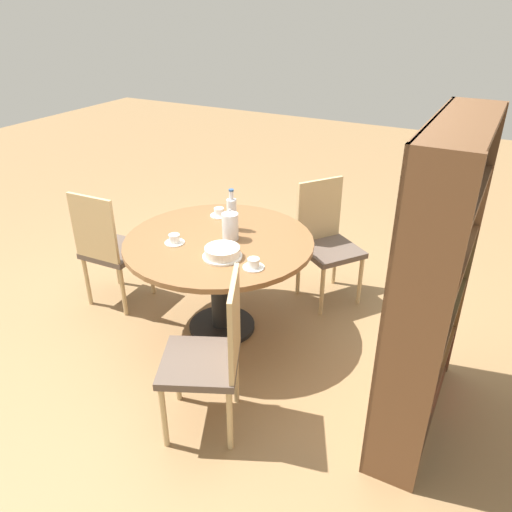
# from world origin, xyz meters

# --- Properties ---
(ground_plane) EXTENTS (14.00, 14.00, 0.00)m
(ground_plane) POSITION_xyz_m (0.00, 0.00, 0.00)
(ground_plane) COLOR #937047
(dining_table) EXTENTS (1.31, 1.31, 0.74)m
(dining_table) POSITION_xyz_m (0.00, 0.00, 0.60)
(dining_table) COLOR black
(dining_table) RESTS_ON ground_plane
(chair_a) EXTENTS (0.44, 0.44, 0.97)m
(chair_a) POSITION_xyz_m (0.10, -0.94, 0.51)
(chair_a) COLOR tan
(chair_a) RESTS_ON ground_plane
(chair_b) EXTENTS (0.56, 0.56, 0.97)m
(chair_b) POSITION_xyz_m (0.83, 0.46, 0.51)
(chair_b) COLOR tan
(chair_b) RESTS_ON ground_plane
(chair_c) EXTENTS (0.59, 0.59, 0.97)m
(chair_c) POSITION_xyz_m (-0.81, 0.50, 0.51)
(chair_c) COLOR tan
(chair_c) RESTS_ON ground_plane
(bookshelf) EXTENTS (1.08, 0.28, 1.76)m
(bookshelf) POSITION_xyz_m (0.23, 1.43, 0.85)
(bookshelf) COLOR brown
(bookshelf) RESTS_ON ground_plane
(coffee_pot) EXTENTS (0.11, 0.11, 0.22)m
(coffee_pot) POSITION_xyz_m (-0.05, 0.07, 0.84)
(coffee_pot) COLOR silver
(coffee_pot) RESTS_ON dining_table
(water_bottle) EXTENTS (0.07, 0.07, 0.30)m
(water_bottle) POSITION_xyz_m (-0.19, -0.01, 0.86)
(water_bottle) COLOR silver
(water_bottle) RESTS_ON dining_table
(cake_main) EXTENTS (0.26, 0.26, 0.07)m
(cake_main) POSITION_xyz_m (0.21, 0.16, 0.77)
(cake_main) COLOR white
(cake_main) RESTS_ON dining_table
(cup_a) EXTENTS (0.14, 0.14, 0.06)m
(cup_a) POSITION_xyz_m (0.19, -0.24, 0.76)
(cup_a) COLOR white
(cup_a) RESTS_ON dining_table
(cup_b) EXTENTS (0.14, 0.14, 0.06)m
(cup_b) POSITION_xyz_m (-0.35, -0.22, 0.76)
(cup_b) COLOR white
(cup_b) RESTS_ON dining_table
(cup_c) EXTENTS (0.14, 0.14, 0.06)m
(cup_c) POSITION_xyz_m (0.24, 0.40, 0.76)
(cup_c) COLOR white
(cup_c) RESTS_ON dining_table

